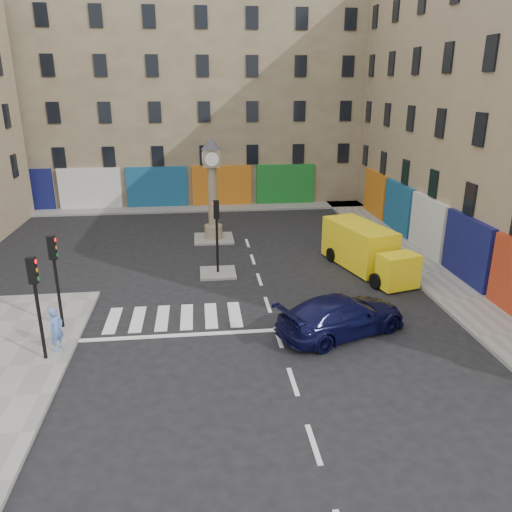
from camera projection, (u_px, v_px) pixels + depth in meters
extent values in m
plane|color=black|center=(283.00, 351.00, 18.06)|extent=(120.00, 120.00, 0.00)
cube|color=gray|center=(404.00, 252.00, 28.37)|extent=(2.60, 30.00, 0.15)
cube|color=gray|center=(184.00, 208.00, 38.45)|extent=(32.00, 2.40, 0.15)
cube|color=gray|center=(218.00, 273.00, 25.33)|extent=(1.80, 1.80, 0.12)
cube|color=gray|center=(214.00, 239.00, 30.97)|extent=(2.40, 2.40, 0.12)
cube|color=gray|center=(181.00, 92.00, 41.14)|extent=(32.00, 10.00, 17.00)
cylinder|color=black|center=(40.00, 322.00, 16.84)|extent=(0.12, 0.12, 2.80)
cube|color=black|center=(32.00, 270.00, 16.24)|extent=(0.28, 0.22, 0.90)
cylinder|color=black|center=(59.00, 293.00, 19.09)|extent=(0.12, 0.12, 2.80)
cube|color=black|center=(52.00, 248.00, 18.49)|extent=(0.28, 0.22, 0.90)
cylinder|color=black|center=(217.00, 246.00, 24.86)|extent=(0.12, 0.12, 2.80)
cube|color=black|center=(216.00, 209.00, 24.25)|extent=(0.28, 0.22, 0.90)
cylinder|color=#988263|center=(214.00, 231.00, 30.82)|extent=(1.10, 1.10, 0.80)
cylinder|color=#988263|center=(213.00, 196.00, 30.10)|extent=(0.56, 0.56, 3.60)
cube|color=#988263|center=(211.00, 158.00, 29.35)|extent=(1.00, 1.00, 1.00)
cylinder|color=white|center=(212.00, 159.00, 28.86)|extent=(0.80, 0.06, 0.80)
cone|color=#333338|center=(211.00, 143.00, 29.07)|extent=(1.20, 1.20, 0.70)
imported|color=black|center=(342.00, 315.00, 19.08)|extent=(5.68, 3.97, 1.53)
cube|color=yellow|center=(359.00, 245.00, 26.15)|extent=(2.99, 4.85, 2.16)
cube|color=yellow|center=(398.00, 271.00, 23.26)|extent=(2.02, 1.55, 1.60)
cube|color=black|center=(399.00, 264.00, 23.10)|extent=(1.76, 1.23, 0.66)
cylinder|color=black|center=(375.00, 281.00, 23.43)|extent=(0.42, 0.79, 0.75)
cylinder|color=black|center=(408.00, 276.00, 24.09)|extent=(0.42, 0.79, 0.75)
cylinder|color=black|center=(331.00, 255.00, 27.07)|extent=(0.42, 0.79, 0.75)
cylinder|color=black|center=(361.00, 251.00, 27.73)|extent=(0.42, 0.79, 0.75)
imported|color=#5C80D3|center=(56.00, 329.00, 17.62)|extent=(0.63, 0.69, 1.59)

